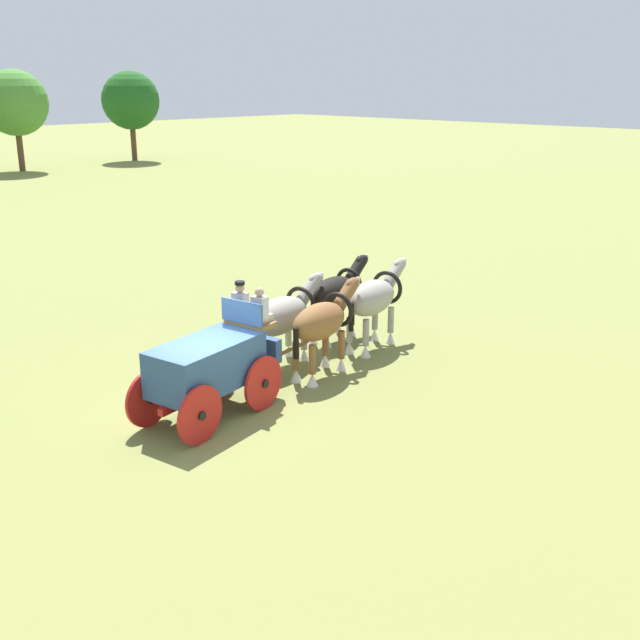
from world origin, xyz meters
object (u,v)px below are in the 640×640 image
object	(u,v)px
draft_horse_rear_near	(282,317)
draft_horse_rear_off	(322,323)
draft_horse_lead_near	(336,293)
show_wagon	(211,364)
draft_horse_lead_off	(374,299)

from	to	relation	value
draft_horse_rear_near	draft_horse_rear_off	bearing A→B (deg)	-80.05
draft_horse_rear_off	draft_horse_lead_near	distance (m)	2.92
draft_horse_rear_off	draft_horse_rear_near	bearing A→B (deg)	99.95
show_wagon	draft_horse_rear_off	distance (m)	3.58
show_wagon	draft_horse_rear_off	world-z (taller)	show_wagon
draft_horse_rear_near	draft_horse_lead_off	distance (m)	2.91
draft_horse_rear_off	draft_horse_lead_off	size ratio (longest dim) A/B	0.97
draft_horse_rear_off	draft_horse_lead_near	bearing A→B (deg)	36.13
draft_horse_rear_near	draft_horse_lead_near	bearing A→B (deg)	9.65
draft_horse_rear_near	draft_horse_lead_off	size ratio (longest dim) A/B	1.06
show_wagon	draft_horse_lead_near	world-z (taller)	show_wagon
draft_horse_rear_off	draft_horse_lead_off	distance (m)	2.59
show_wagon	draft_horse_lead_off	size ratio (longest dim) A/B	1.88
show_wagon	draft_horse_lead_off	distance (m)	6.15
draft_horse_lead_near	draft_horse_lead_off	xyz separation A→B (m)	(0.20, -1.28, 0.05)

